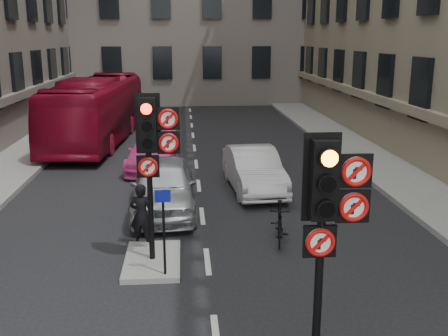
{
  "coord_description": "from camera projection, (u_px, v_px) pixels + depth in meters",
  "views": [
    {
      "loc": [
        -0.47,
        -5.67,
        4.84
      ],
      "look_at": [
        0.22,
        3.12,
        2.6
      ],
      "focal_mm": 42.0,
      "sensor_mm": 36.0,
      "label": 1
    }
  ],
  "objects": [
    {
      "name": "car_silver",
      "position": [
        164.0,
        186.0,
        14.67
      ],
      "size": [
        1.83,
        4.41,
        1.49
      ],
      "primitive_type": "imported",
      "rotation": [
        0.0,
        0.0,
        0.01
      ],
      "color": "#A8ABB0",
      "rests_on": "ground"
    },
    {
      "name": "signal_near",
      "position": [
        329.0,
        206.0,
        7.14
      ],
      "size": [
        0.91,
        0.4,
        3.58
      ],
      "color": "black",
      "rests_on": "ground"
    },
    {
      "name": "motorcycle",
      "position": [
        280.0,
        223.0,
        12.52
      ],
      "size": [
        0.72,
        1.65,
        0.96
      ],
      "primitive_type": "imported",
      "rotation": [
        0.0,
        0.0,
        -0.17
      ],
      "color": "black",
      "rests_on": "ground"
    },
    {
      "name": "motorcyclist",
      "position": [
        141.0,
        215.0,
        12.21
      ],
      "size": [
        0.62,
        0.47,
        1.52
      ],
      "primitive_type": "imported",
      "rotation": [
        0.0,
        0.0,
        2.93
      ],
      "color": "black",
      "rests_on": "ground"
    },
    {
      "name": "pavement_right",
      "position": [
        398.0,
        171.0,
        18.83
      ],
      "size": [
        3.0,
        50.0,
        0.16
      ],
      "primitive_type": "cube",
      "color": "gray",
      "rests_on": "ground"
    },
    {
      "name": "signal_far",
      "position": [
        152.0,
        142.0,
        10.78
      ],
      "size": [
        0.91,
        0.4,
        3.58
      ],
      "color": "black",
      "rests_on": "centre_island"
    },
    {
      "name": "info_sign",
      "position": [
        164.0,
        220.0,
        10.37
      ],
      "size": [
        0.31,
        0.1,
        1.8
      ],
      "rotation": [
        0.0,
        0.0,
        0.05
      ],
      "color": "black",
      "rests_on": "centre_island"
    },
    {
      "name": "bus_red",
      "position": [
        97.0,
        110.0,
        24.07
      ],
      "size": [
        3.33,
        10.89,
        2.99
      ],
      "primitive_type": "imported",
      "rotation": [
        0.0,
        0.0,
        -0.08
      ],
      "color": "maroon",
      "rests_on": "ground"
    },
    {
      "name": "car_white",
      "position": [
        254.0,
        169.0,
        16.7
      ],
      "size": [
        1.73,
        4.22,
        1.36
      ],
      "primitive_type": "imported",
      "rotation": [
        0.0,
        0.0,
        0.07
      ],
      "color": "silver",
      "rests_on": "ground"
    },
    {
      "name": "centre_island",
      "position": [
        153.0,
        261.0,
        11.43
      ],
      "size": [
        1.2,
        2.0,
        0.12
      ],
      "primitive_type": "cube",
      "color": "gray",
      "rests_on": "ground"
    },
    {
      "name": "car_pink",
      "position": [
        153.0,
        153.0,
        19.45
      ],
      "size": [
        1.96,
        4.24,
        1.2
      ],
      "primitive_type": "imported",
      "rotation": [
        0.0,
        0.0,
        -0.07
      ],
      "color": "#E14295",
      "rests_on": "ground"
    }
  ]
}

